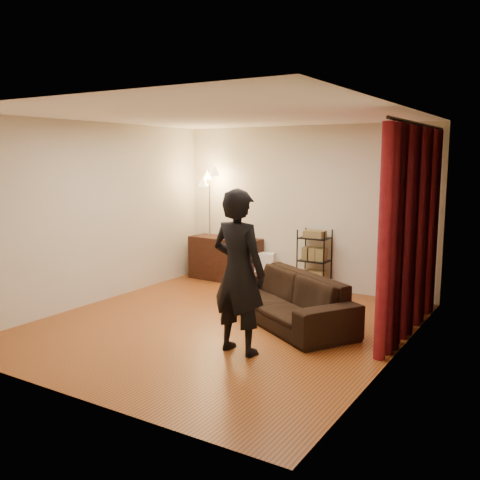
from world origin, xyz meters
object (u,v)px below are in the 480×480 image
Objects in this scene: person at (238,272)px; floor_lamp at (210,224)px; sofa at (285,298)px; media_cabinet at (225,259)px; storage_boxes at (264,268)px; wire_shelf at (314,261)px.

floor_lamp is (-2.42, 2.93, 0.06)m from person.
floor_lamp is at bearing 176.89° from sofa.
person is at bearing -55.59° from sofa.
media_cabinet is 0.77m from storage_boxes.
sofa is 2.64m from media_cabinet.
person is 3.36× the size of storage_boxes.
sofa is 2.97m from floor_lamp.
person is (0.05, -1.27, 0.60)m from sofa.
wire_shelf reaches higher than sofa.
media_cabinet reaches higher than storage_boxes.
sofa is 1.20× the size of person.
person is 0.94× the size of floor_lamp.
media_cabinet is at bearing -176.37° from wire_shelf.
sofa is at bearing -35.08° from floor_lamp.
person is 1.80× the size of wire_shelf.
sofa is 2.18m from storage_boxes.
media_cabinet is 2.39× the size of storage_boxes.
storage_boxes is 0.97m from wire_shelf.
floor_lamp reaches higher than person.
wire_shelf is (-0.34, 1.73, 0.19)m from sofa.
wire_shelf is 0.52× the size of floor_lamp.
floor_lamp is at bearing -176.24° from wire_shelf.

